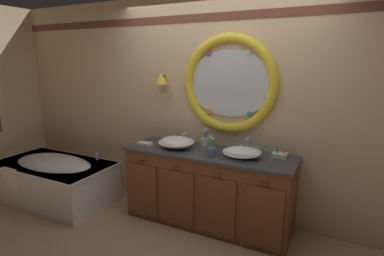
# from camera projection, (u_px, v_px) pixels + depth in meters

# --- Properties ---
(ground_plane) EXTENTS (14.00, 14.00, 0.00)m
(ground_plane) POSITION_uv_depth(u_px,v_px,m) (197.00, 232.00, 3.34)
(ground_plane) COLOR tan
(back_wall_assembly) EXTENTS (6.40, 0.26, 2.60)m
(back_wall_assembly) POSITION_uv_depth(u_px,v_px,m) (220.00, 106.00, 3.54)
(back_wall_assembly) COLOR #D6B78E
(back_wall_assembly) RESTS_ON ground_plane
(vanity_counter) EXTENTS (1.91, 0.63, 0.86)m
(vanity_counter) POSITION_uv_depth(u_px,v_px,m) (208.00, 188.00, 3.46)
(vanity_counter) COLOR brown
(vanity_counter) RESTS_ON ground_plane
(bathtub) EXTENTS (1.58, 0.87, 0.63)m
(bathtub) POSITION_uv_depth(u_px,v_px,m) (55.00, 177.00, 4.06)
(bathtub) COLOR white
(bathtub) RESTS_ON ground_plane
(sink_basin_left) EXTENTS (0.42, 0.42, 0.13)m
(sink_basin_left) POSITION_uv_depth(u_px,v_px,m) (176.00, 142.00, 3.50)
(sink_basin_left) COLOR white
(sink_basin_left) RESTS_ON vanity_counter
(sink_basin_right) EXTENTS (0.40, 0.40, 0.11)m
(sink_basin_right) POSITION_uv_depth(u_px,v_px,m) (242.00, 152.00, 3.15)
(sink_basin_right) COLOR white
(sink_basin_right) RESTS_ON vanity_counter
(faucet_set_left) EXTENTS (0.22, 0.12, 0.14)m
(faucet_set_left) POSITION_uv_depth(u_px,v_px,m) (186.00, 138.00, 3.71)
(faucet_set_left) COLOR silver
(faucet_set_left) RESTS_ON vanity_counter
(faucet_set_right) EXTENTS (0.23, 0.12, 0.16)m
(faucet_set_right) POSITION_uv_depth(u_px,v_px,m) (248.00, 146.00, 3.36)
(faucet_set_right) COLOR silver
(faucet_set_right) RESTS_ON vanity_counter
(toothbrush_holder_left) EXTENTS (0.09, 0.09, 0.21)m
(toothbrush_holder_left) POSITION_uv_depth(u_px,v_px,m) (205.00, 141.00, 3.58)
(toothbrush_holder_left) COLOR white
(toothbrush_holder_left) RESTS_ON vanity_counter
(toothbrush_holder_right) EXTENTS (0.08, 0.08, 0.23)m
(toothbrush_holder_right) POSITION_uv_depth(u_px,v_px,m) (212.00, 151.00, 3.18)
(toothbrush_holder_right) COLOR slate
(toothbrush_holder_right) RESTS_ON vanity_counter
(soap_dispenser) EXTENTS (0.06, 0.07, 0.18)m
(soap_dispenser) POSITION_uv_depth(u_px,v_px,m) (210.00, 144.00, 3.36)
(soap_dispenser) COLOR #6BAD66
(soap_dispenser) RESTS_ON vanity_counter
(folded_hand_towel) EXTENTS (0.18, 0.10, 0.03)m
(folded_hand_towel) POSITION_uv_depth(u_px,v_px,m) (144.00, 144.00, 3.63)
(folded_hand_towel) COLOR beige
(folded_hand_towel) RESTS_ON vanity_counter
(toiletry_basket) EXTENTS (0.15, 0.11, 0.12)m
(toiletry_basket) POSITION_uv_depth(u_px,v_px,m) (280.00, 155.00, 3.16)
(toiletry_basket) COLOR beige
(toiletry_basket) RESTS_ON vanity_counter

